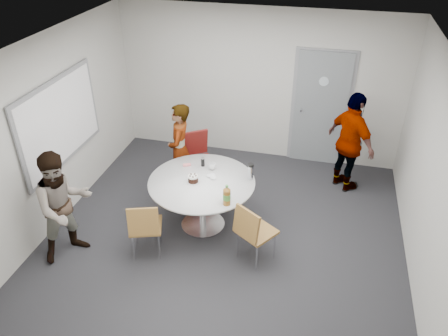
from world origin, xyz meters
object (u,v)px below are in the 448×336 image
(chair_near_right, at_px, (252,229))
(person_left, at_px, (64,206))
(person_main, at_px, (180,150))
(table, at_px, (204,188))
(chair_near_left, at_px, (145,225))
(person_right, at_px, (351,143))
(chair_far, at_px, (197,155))
(door, at_px, (320,109))
(whiteboard, at_px, (61,122))

(chair_near_right, height_order, person_left, person_left)
(chair_near_right, relative_size, person_main, 0.59)
(person_main, bearing_deg, table, 28.37)
(person_main, bearing_deg, chair_near_left, -7.21)
(table, relative_size, person_right, 0.89)
(chair_near_left, bearing_deg, chair_far, 65.94)
(door, relative_size, person_left, 1.35)
(chair_far, distance_m, person_left, 2.31)
(person_left, bearing_deg, table, -21.13)
(whiteboard, distance_m, person_main, 1.81)
(whiteboard, height_order, person_main, whiteboard)
(chair_near_left, height_order, person_main, person_main)
(person_main, distance_m, person_left, 2.03)
(chair_near_right, bearing_deg, chair_near_left, -136.61)
(table, relative_size, person_main, 0.98)
(door, relative_size, person_right, 1.26)
(chair_near_left, height_order, person_left, person_left)
(table, bearing_deg, person_right, 37.79)
(door, relative_size, table, 1.41)
(door, relative_size, chair_near_right, 2.36)
(table, xyz_separation_m, chair_near_right, (0.81, -0.57, -0.13))
(table, xyz_separation_m, person_right, (1.99, 1.54, 0.17))
(chair_far, bearing_deg, chair_near_left, 49.42)
(door, distance_m, person_left, 4.49)
(door, height_order, table, door)
(table, distance_m, chair_far, 1.07)
(chair_near_right, distance_m, chair_far, 1.98)
(table, bearing_deg, person_left, -148.32)
(person_main, xyz_separation_m, person_left, (-0.96, -1.79, 0.02))
(chair_near_left, bearing_deg, person_main, 73.26)
(door, height_order, person_right, door)
(whiteboard, distance_m, chair_near_left, 1.98)
(whiteboard, relative_size, table, 1.26)
(chair_near_left, height_order, chair_far, chair_far)
(chair_near_left, distance_m, chair_far, 1.80)
(person_right, bearing_deg, chair_near_right, 109.16)
(table, xyz_separation_m, chair_near_left, (-0.57, -0.80, -0.15))
(chair_near_right, xyz_separation_m, person_main, (-1.44, 1.38, 0.22))
(door, xyz_separation_m, chair_near_right, (-0.64, -2.88, -0.48))
(whiteboard, bearing_deg, door, 32.66)
(whiteboard, bearing_deg, person_right, 20.24)
(whiteboard, bearing_deg, chair_far, 29.23)
(whiteboard, relative_size, chair_near_right, 2.12)
(whiteboard, distance_m, person_left, 1.32)
(door, xyz_separation_m, chair_near_left, (-2.02, -3.12, -0.50))
(person_main, height_order, person_right, person_right)
(chair_near_right, height_order, chair_far, chair_far)
(chair_near_right, xyz_separation_m, person_right, (1.18, 2.11, 0.29))
(chair_near_left, height_order, chair_near_right, chair_near_right)
(door, distance_m, person_main, 2.58)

